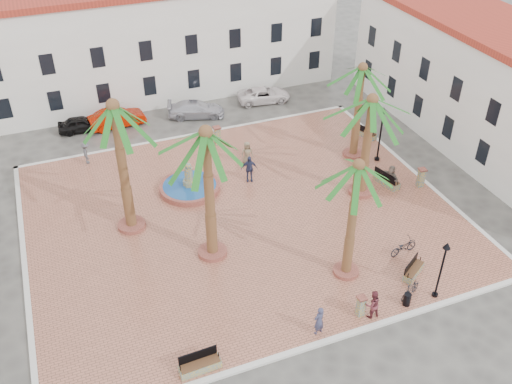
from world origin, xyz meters
The scene contains 36 objects.
ground centered at (0.00, 0.00, 0.00)m, with size 120.00×120.00×0.00m, color #56544F.
plaza centered at (0.00, 0.00, 0.07)m, with size 26.00×22.00×0.15m, color #B16850.
kerb_n centered at (0.00, 11.00, 0.08)m, with size 26.30×0.30×0.16m, color silver.
kerb_s centered at (0.00, -11.00, 0.08)m, with size 26.30×0.30×0.16m, color silver.
kerb_e centered at (13.00, 0.00, 0.08)m, with size 0.30×22.30×0.16m, color silver.
kerb_w centered at (-13.00, 0.00, 0.08)m, with size 0.30×22.30×0.16m, color silver.
building_north centered at (0.00, 19.99, 4.77)m, with size 30.40×7.40×9.50m.
building_east centered at (19.99, 2.00, 4.52)m, with size 7.40×26.40×9.00m.
fountain centered at (-2.26, 3.80, 0.43)m, with size 4.04×4.04×2.09m.
palm_nw centered at (-6.66, 1.28, 7.44)m, with size 5.50×5.50×8.59m.
palm_sw centered at (-2.83, -2.89, 7.22)m, with size 5.42×5.42×8.35m.
palm_s centered at (3.55, -7.10, 6.41)m, with size 4.62×4.62×7.36m.
palm_e centered at (8.23, -0.65, 6.07)m, with size 5.42×5.42×7.15m.
palm_ne centered at (10.10, 3.71, 6.17)m, with size 4.91×4.91×7.16m.
bench_s centered at (-5.86, -10.38, 0.44)m, with size 1.97×0.67×1.03m.
bench_se centered at (6.91, -8.60, 0.41)m, with size 1.77×1.39×0.93m.
bench_e centered at (10.30, -0.46, 0.45)m, with size 1.07×2.08×1.05m.
bench_ne centered at (12.38, 5.76, 0.41)m, with size 1.10×1.81×0.92m.
lamppost_s centered at (7.07, -10.40, 2.62)m, with size 0.40×0.40×3.64m.
lamppost_e centered at (11.39, 2.49, 2.99)m, with size 0.46×0.46×4.19m.
bollard_se centered at (2.68, -10.14, 0.80)m, with size 0.45×0.45×1.25m.
bollard_n centered at (1.35, 8.80, 0.92)m, with size 0.55×0.55×1.48m.
bollard_e centered at (12.29, -1.48, 0.86)m, with size 0.54×0.54×1.38m.
litter_bin centered at (5.29, -10.40, 0.52)m, with size 0.38×0.38×0.74m, color black.
cyclist_a centered at (0.18, -10.40, 1.00)m, with size 0.62×0.41×1.70m, color #383957.
bicycle_a centered at (7.37, -6.89, 0.63)m, with size 0.64×1.83×0.96m, color black.
cyclist_b centered at (3.17, -10.40, 0.99)m, with size 0.81×0.63×1.67m, color maroon.
bicycle_b centered at (5.77, -9.95, 0.62)m, with size 0.44×1.57×0.94m, color black.
pedestrian_fountain_a centered at (2.46, 5.42, 1.03)m, with size 0.86×0.56×1.76m, color #7E6E52.
pedestrian_fountain_b centered at (1.83, 3.37, 1.11)m, with size 1.12×0.47×1.91m, color #2B3152.
pedestrian_north centered at (-8.11, 9.73, 0.99)m, with size 1.08×0.62×1.68m, color #4D4D52.
pedestrian_east centered at (10.33, -0.82, 0.98)m, with size 1.54×0.49×1.66m, color #6D5E54.
car_black centered at (-7.83, 14.95, 0.61)m, with size 1.45×3.60×1.23m, color black.
car_red centered at (-5.09, 14.72, 0.73)m, with size 1.54×4.41×1.45m, color #B71800.
car_silver centered at (1.24, 14.01, 0.67)m, with size 1.87×4.60×1.34m, color silver.
car_white centered at (7.46, 14.57, 0.63)m, with size 2.08×4.50×1.25m, color white.
Camera 1 is at (-9.60, -26.92, 21.96)m, focal length 40.00 mm.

